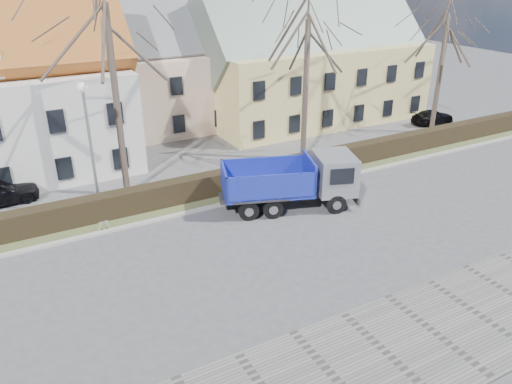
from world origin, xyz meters
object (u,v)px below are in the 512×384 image
dump_truck (285,182)px  cart_frame (100,227)px  streetlight (91,150)px  parked_car_b (433,117)px

dump_truck → cart_frame: bearing=-172.7°
dump_truck → streetlight: bearing=173.8°
dump_truck → cart_frame: 9.66m
cart_frame → parked_car_b: size_ratio=0.17×
streetlight → dump_truck: bearing=-25.3°
dump_truck → cart_frame: dump_truck is taller
dump_truck → parked_car_b: bearing=40.5°
cart_frame → parked_car_b: (28.19, 5.41, 0.25)m
streetlight → parked_car_b: 28.04m
streetlight → parked_car_b: (27.71, 3.16, -2.95)m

